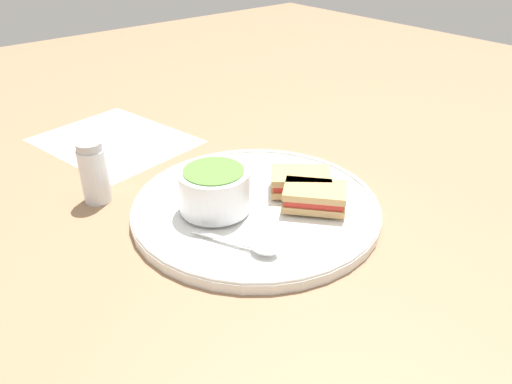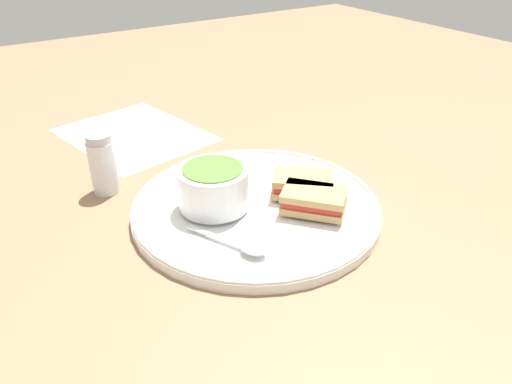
% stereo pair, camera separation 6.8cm
% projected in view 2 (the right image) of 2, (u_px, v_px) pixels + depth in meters
% --- Properties ---
extents(ground_plane, '(2.40, 2.40, 0.00)m').
position_uv_depth(ground_plane, '(256.00, 212.00, 0.70)').
color(ground_plane, '#8E6B4C').
extents(plate, '(0.34, 0.34, 0.02)m').
position_uv_depth(plate, '(256.00, 207.00, 0.69)').
color(plate, white).
rests_on(plate, ground_plane).
extents(soup_bowl, '(0.10, 0.10, 0.06)m').
position_uv_depth(soup_bowl, '(214.00, 187.00, 0.67)').
color(soup_bowl, white).
rests_on(soup_bowl, plate).
extents(spoon, '(0.06, 0.11, 0.01)m').
position_uv_depth(spoon, '(247.00, 247.00, 0.59)').
color(spoon, silver).
rests_on(spoon, plate).
extents(sandwich_half_near, '(0.10, 0.10, 0.03)m').
position_uv_depth(sandwich_half_near, '(314.00, 200.00, 0.66)').
color(sandwich_half_near, tan).
rests_on(sandwich_half_near, plate).
extents(sandwich_half_far, '(0.10, 0.10, 0.03)m').
position_uv_depth(sandwich_half_far, '(303.00, 184.00, 0.70)').
color(sandwich_half_far, tan).
rests_on(sandwich_half_far, plate).
extents(salt_shaker, '(0.04, 0.04, 0.09)m').
position_uv_depth(salt_shaker, '(103.00, 164.00, 0.73)').
color(salt_shaker, silver).
rests_on(salt_shaker, ground_plane).
extents(menu_sheet, '(0.26, 0.30, 0.00)m').
position_uv_depth(menu_sheet, '(134.00, 135.00, 0.93)').
color(menu_sheet, white).
rests_on(menu_sheet, ground_plane).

